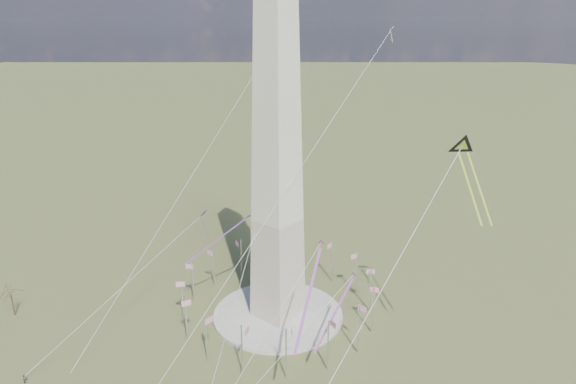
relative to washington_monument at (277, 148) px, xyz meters
The scene contains 13 objects.
ground 47.95m from the washington_monument, ahead, with size 2000.00×2000.00×0.00m, color #4C552A.
plaza 47.55m from the washington_monument, ahead, with size 36.00×36.00×0.80m, color beige.
washington_monument is the anchor object (origin of this frame).
flagpole_ring 40.68m from the washington_monument, 169.63° to the right, with size 54.40×54.40×13.00m.
tree_far 84.43m from the washington_monument, 140.41° to the right, with size 5.47×5.47×9.57m.
person_west 79.02m from the washington_monument, 114.22° to the right, with size 0.94×0.73×1.94m, color gray.
kite_delta_black 44.21m from the washington_monument, 17.79° to the left, with size 15.53×16.23×15.06m.
kite_diamond_purple 41.06m from the washington_monument, behind, with size 2.06×3.26×9.98m.
kite_streamer_left 36.78m from the washington_monument, 35.03° to the right, with size 9.94×20.57×15.03m.
kite_streamer_mid 26.11m from the washington_monument, 165.93° to the right, with size 12.50×20.63×15.77m.
kite_streamer_right 40.81m from the washington_monument, ahead, with size 2.97×18.99×13.04m.
kite_small_red 59.99m from the washington_monument, 135.49° to the left, with size 1.54×1.50×4.38m.
kite_small_white 48.42m from the washington_monument, 77.63° to the left, with size 1.39×1.68×4.45m.
Camera 1 is at (82.00, -93.78, 78.27)m, focal length 32.00 mm.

